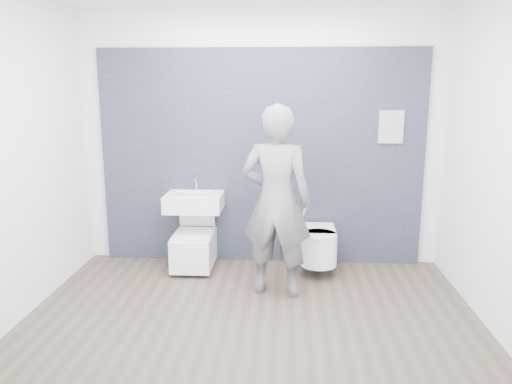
# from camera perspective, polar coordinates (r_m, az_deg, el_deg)

# --- Properties ---
(ground) EXTENTS (4.00, 4.00, 0.00)m
(ground) POSITION_cam_1_polar(r_m,az_deg,el_deg) (4.55, -0.49, -14.06)
(ground) COLOR #4E3F34
(ground) RESTS_ON ground
(room_shell) EXTENTS (4.00, 4.00, 4.00)m
(room_shell) POSITION_cam_1_polar(r_m,az_deg,el_deg) (4.08, -0.53, 8.38)
(room_shell) COLOR silver
(room_shell) RESTS_ON ground
(tile_wall) EXTENTS (3.60, 0.06, 2.40)m
(tile_wall) POSITION_cam_1_polar(r_m,az_deg,el_deg) (5.90, 0.54, -7.72)
(tile_wall) COLOR black
(tile_wall) RESTS_ON ground
(washbasin) EXTENTS (0.62, 0.46, 0.46)m
(washbasin) POSITION_cam_1_polar(r_m,az_deg,el_deg) (5.52, -7.10, -1.09)
(washbasin) COLOR white
(washbasin) RESTS_ON ground
(toilet_square) EXTENTS (0.43, 0.62, 0.82)m
(toilet_square) POSITION_cam_1_polar(r_m,az_deg,el_deg) (5.59, -7.09, -6.28)
(toilet_square) COLOR white
(toilet_square) RESTS_ON ground
(toilet_rounded) EXTENTS (0.39, 0.65, 0.35)m
(toilet_rounded) POSITION_cam_1_polar(r_m,az_deg,el_deg) (5.46, 7.10, -6.07)
(toilet_rounded) COLOR white
(toilet_rounded) RESTS_ON ground
(info_placard) EXTENTS (0.27, 0.03, 0.35)m
(info_placard) POSITION_cam_1_polar(r_m,az_deg,el_deg) (5.95, 14.34, -7.92)
(info_placard) COLOR silver
(info_placard) RESTS_ON ground
(visitor) EXTENTS (0.74, 0.54, 1.84)m
(visitor) POSITION_cam_1_polar(r_m,az_deg,el_deg) (4.74, 2.33, -1.10)
(visitor) COLOR slate
(visitor) RESTS_ON ground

